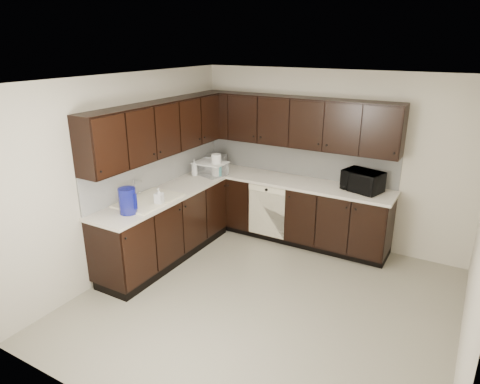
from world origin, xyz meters
name	(u,v)px	position (x,y,z in m)	size (l,w,h in m)	color
floor	(266,302)	(0.00, 0.00, 0.00)	(4.00, 4.00, 0.00)	gray
ceiling	(271,81)	(0.00, 0.00, 2.50)	(4.00, 4.00, 0.00)	white
wall_back	(329,159)	(0.00, 2.00, 1.25)	(4.00, 0.02, 2.50)	beige
wall_left	(128,174)	(-2.00, 0.00, 1.25)	(0.02, 4.00, 2.50)	beige
wall_front	(137,293)	(0.00, -2.00, 1.25)	(4.00, 0.02, 2.50)	beige
lower_cabinets	(238,220)	(-1.01, 1.11, 0.41)	(3.00, 2.80, 0.90)	black
countertop	(238,187)	(-1.01, 1.11, 0.92)	(3.03, 2.83, 0.04)	beige
backsplash	(233,163)	(-1.22, 1.32, 1.18)	(3.00, 2.80, 0.48)	beige
upper_cabinets	(235,125)	(-1.10, 1.20, 1.77)	(3.00, 2.80, 0.70)	black
dishwasher	(267,208)	(-0.70, 1.41, 0.55)	(0.58, 0.04, 0.78)	beige
sink	(148,206)	(-1.68, -0.01, 0.88)	(0.54, 0.82, 0.42)	beige
microwave	(362,181)	(0.56, 1.73, 1.08)	(0.50, 0.34, 0.28)	black
soap_bottle_a	(159,196)	(-1.49, -0.02, 1.05)	(0.10, 0.10, 0.21)	gray
soap_bottle_b	(195,168)	(-1.81, 1.18, 1.06)	(0.09, 0.10, 0.25)	gray
toaster_oven	(215,162)	(-1.75, 1.67, 1.04)	(0.33, 0.24, 0.21)	silver
storage_bin	(210,168)	(-1.64, 1.35, 1.03)	(0.46, 0.34, 0.18)	silver
blue_pitcher	(128,201)	(-1.62, -0.42, 1.09)	(0.21, 0.21, 0.31)	#0F148D
teal_tumbler	(219,170)	(-1.48, 1.35, 1.03)	(0.08, 0.08, 0.18)	#0E969B
paper_towel_roll	(216,165)	(-1.52, 1.35, 1.10)	(0.15, 0.15, 0.33)	silver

